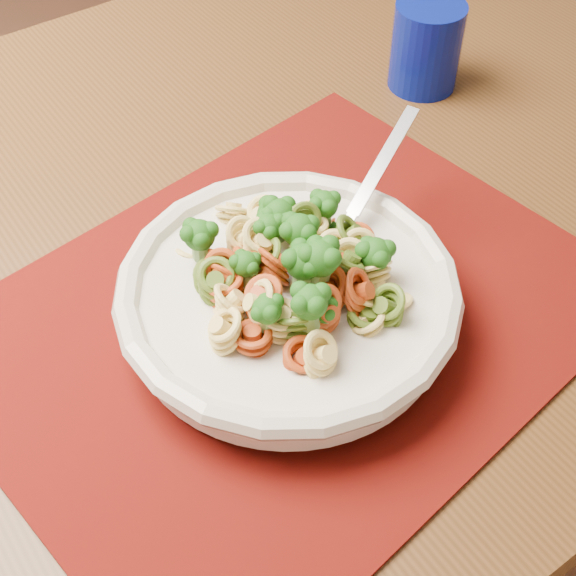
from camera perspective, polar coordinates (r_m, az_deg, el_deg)
name	(u,v)px	position (r m, az deg, el deg)	size (l,w,h in m)	color
dining_table	(227,297)	(0.80, -4.36, -0.63)	(1.32, 0.93, 0.72)	#523117
placemat	(288,316)	(0.63, -0.02, -2.03)	(0.48, 0.38, 0.00)	#581003
pasta_bowl	(288,297)	(0.60, 0.00, -0.63)	(0.26, 0.26, 0.05)	beige
pasta_broccoli_heap	(288,283)	(0.59, 0.00, 0.39)	(0.22, 0.22, 0.06)	#E8CB72
fork	(338,240)	(0.63, 3.55, 3.43)	(0.19, 0.02, 0.01)	silver
tumbler	(426,46)	(0.86, 9.80, 16.59)	(0.07, 0.07, 0.09)	navy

